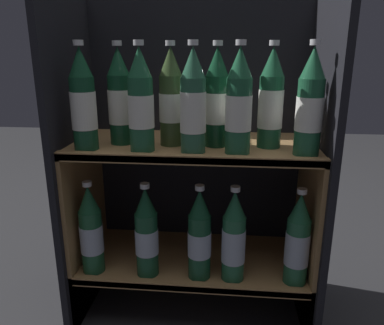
% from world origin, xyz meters
% --- Properties ---
extents(fridge_back_wall, '(0.75, 0.02, 1.00)m').
position_xyz_m(fridge_back_wall, '(0.00, 0.34, 0.50)').
color(fridge_back_wall, black).
rests_on(fridge_back_wall, ground_plane).
extents(fridge_side_left, '(0.02, 0.37, 1.00)m').
position_xyz_m(fridge_side_left, '(-0.37, 0.16, 0.50)').
color(fridge_side_left, black).
rests_on(fridge_side_left, ground_plane).
extents(fridge_side_right, '(0.02, 0.37, 1.00)m').
position_xyz_m(fridge_side_right, '(0.37, 0.16, 0.50)').
color(fridge_side_right, black).
rests_on(fridge_side_right, ground_plane).
extents(shelf_lower, '(0.71, 0.33, 0.19)m').
position_xyz_m(shelf_lower, '(0.00, 0.15, 0.15)').
color(shelf_lower, '#9E7547').
rests_on(shelf_lower, ground_plane).
extents(shelf_upper, '(0.71, 0.33, 0.57)m').
position_xyz_m(shelf_upper, '(0.00, 0.16, 0.42)').
color(shelf_upper, '#9E7547').
rests_on(shelf_upper, ground_plane).
extents(bottle_upper_front_0, '(0.07, 0.07, 0.29)m').
position_xyz_m(bottle_upper_front_0, '(-0.29, 0.06, 0.70)').
color(bottle_upper_front_0, '#144228').
rests_on(bottle_upper_front_0, shelf_upper).
extents(bottle_upper_front_1, '(0.07, 0.07, 0.29)m').
position_xyz_m(bottle_upper_front_1, '(-0.13, 0.06, 0.70)').
color(bottle_upper_front_1, '#1E5638').
rests_on(bottle_upper_front_1, shelf_upper).
extents(bottle_upper_front_2, '(0.07, 0.07, 0.29)m').
position_xyz_m(bottle_upper_front_2, '(0.01, 0.06, 0.70)').
color(bottle_upper_front_2, '#285B42').
rests_on(bottle_upper_front_2, shelf_upper).
extents(bottle_upper_front_3, '(0.07, 0.07, 0.29)m').
position_xyz_m(bottle_upper_front_3, '(0.13, 0.06, 0.70)').
color(bottle_upper_front_3, '#1E5638').
rests_on(bottle_upper_front_3, shelf_upper).
extents(bottle_upper_front_4, '(0.07, 0.07, 0.29)m').
position_xyz_m(bottle_upper_front_4, '(0.31, 0.06, 0.70)').
color(bottle_upper_front_4, '#1E5638').
rests_on(bottle_upper_front_4, shelf_upper).
extents(bottle_upper_back_0, '(0.07, 0.07, 0.29)m').
position_xyz_m(bottle_upper_back_0, '(-0.21, 0.13, 0.70)').
color(bottle_upper_back_0, '#144228').
rests_on(bottle_upper_back_0, shelf_upper).
extents(bottle_upper_back_1, '(0.07, 0.07, 0.29)m').
position_xyz_m(bottle_upper_back_1, '(-0.06, 0.13, 0.70)').
color(bottle_upper_back_1, '#384C28').
rests_on(bottle_upper_back_1, shelf_upper).
extents(bottle_upper_back_2, '(0.07, 0.07, 0.29)m').
position_xyz_m(bottle_upper_back_2, '(0.07, 0.13, 0.70)').
color(bottle_upper_back_2, '#144228').
rests_on(bottle_upper_back_2, shelf_upper).
extents(bottle_upper_back_3, '(0.07, 0.07, 0.29)m').
position_xyz_m(bottle_upper_back_3, '(0.22, 0.13, 0.70)').
color(bottle_upper_back_3, '#1E5638').
rests_on(bottle_upper_back_3, shelf_upper).
extents(bottle_lower_front_0, '(0.07, 0.07, 0.29)m').
position_xyz_m(bottle_lower_front_0, '(-0.30, 0.06, 0.31)').
color(bottle_lower_front_0, '#194C2D').
rests_on(bottle_lower_front_0, shelf_lower).
extents(bottle_lower_front_1, '(0.07, 0.07, 0.29)m').
position_xyz_m(bottle_lower_front_1, '(-0.13, 0.06, 0.31)').
color(bottle_lower_front_1, '#144228').
rests_on(bottle_lower_front_1, shelf_lower).
extents(bottle_lower_front_2, '(0.07, 0.07, 0.29)m').
position_xyz_m(bottle_lower_front_2, '(0.03, 0.06, 0.31)').
color(bottle_lower_front_2, '#144228').
rests_on(bottle_lower_front_2, shelf_lower).
extents(bottle_lower_front_3, '(0.07, 0.07, 0.29)m').
position_xyz_m(bottle_lower_front_3, '(0.13, 0.06, 0.31)').
color(bottle_lower_front_3, '#1E5638').
rests_on(bottle_lower_front_3, shelf_lower).
extents(bottle_lower_front_4, '(0.07, 0.07, 0.29)m').
position_xyz_m(bottle_lower_front_4, '(0.31, 0.06, 0.31)').
color(bottle_lower_front_4, '#1E5638').
rests_on(bottle_lower_front_4, shelf_lower).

